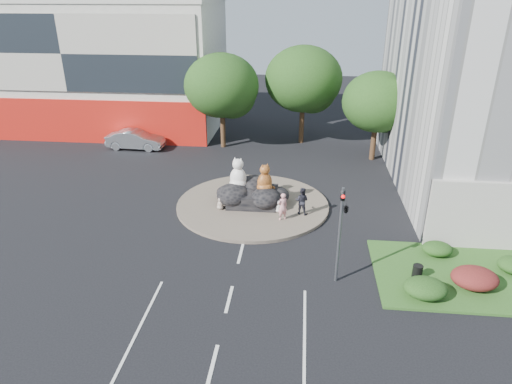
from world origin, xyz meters
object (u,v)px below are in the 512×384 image
Objects in this scene: cat_white at (238,173)px; pedestrian_pink at (283,206)px; kitten_calico at (220,203)px; parked_car at (136,140)px; litter_bin at (417,272)px; cat_tabby at (265,178)px; pedestrian_dark at (302,201)px; kitten_white at (279,206)px.

cat_white is 1.22× the size of pedestrian_pink.
kitten_calico is at bearing -45.63° from pedestrian_pink.
cat_white is at bearing 91.83° from kitten_calico.
parked_car is 7.41× the size of litter_bin.
parked_car is at bearing 138.76° from litter_bin.
pedestrian_pink is (3.05, -2.48, -1.09)m from cat_white.
litter_bin is (9.97, -7.86, -1.70)m from cat_white.
cat_tabby is 1.08× the size of pedestrian_dark.
kitten_calico is at bearing 149.59° from litter_bin.
litter_bin is (6.92, -5.38, -0.60)m from pedestrian_pink.
pedestrian_dark reaches higher than litter_bin.
cat_tabby is 2.35× the size of kitten_white.
pedestrian_pink is 1.47m from pedestrian_dark.
kitten_white is (1.00, -1.13, -1.44)m from cat_tabby.
pedestrian_pink is 18.75m from parked_car.
kitten_calico is at bearing 167.13° from cat_tabby.
pedestrian_dark is at bearing -126.19° from parked_car.
pedestrian_dark reaches higher than kitten_calico.
cat_white reaches higher than pedestrian_pink.
kitten_calico is 1.01× the size of kitten_white.
pedestrian_pink is 0.99× the size of pedestrian_dark.
litter_bin is (20.67, -18.13, -0.38)m from parked_car.
pedestrian_dark is (1.43, -0.10, 0.48)m from kitten_white.
cat_white reaches higher than parked_car.
pedestrian_pink is 8.79m from litter_bin.
cat_tabby is at bearing -10.24° from pedestrian_dark.
pedestrian_pink reaches higher than kitten_calico.
cat_white reaches higher than cat_tabby.
cat_tabby is 2.09m from kitten_white.
pedestrian_pink is 2.52× the size of litter_bin.
kitten_calico is at bearing 14.97° from pedestrian_dark.
kitten_white is (3.76, -0.05, -0.00)m from kitten_calico.
pedestrian_dark is 2.55× the size of litter_bin.
litter_bin is at bearing -76.78° from cat_tabby.
cat_tabby is at bearing 137.49° from litter_bin.
cat_tabby is at bearing -90.17° from pedestrian_pink.
cat_tabby is 0.37× the size of parked_car.
cat_white reaches higher than pedestrian_dark.
cat_tabby reaches higher than pedestrian_pink.
cat_tabby is 16.43m from parked_car.
parked_car is 27.50m from litter_bin.
pedestrian_pink is (1.27, -2.13, -0.98)m from cat_tabby.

